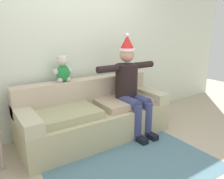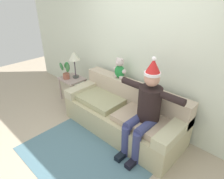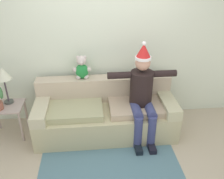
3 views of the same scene
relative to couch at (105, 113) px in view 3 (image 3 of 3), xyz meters
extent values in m
plane|color=#B6A58C|center=(0.00, -1.04, -0.33)|extent=(10.00, 10.00, 0.00)
cube|color=silver|center=(0.00, 0.51, 1.02)|extent=(7.00, 0.10, 2.70)
cube|color=tan|center=(0.00, -0.05, -0.11)|extent=(2.16, 0.87, 0.43)
cube|color=#C3B098|center=(0.00, 0.26, 0.30)|extent=(2.16, 0.24, 0.40)
cube|color=#BFB697|center=(-0.97, -0.05, 0.18)|extent=(0.22, 0.87, 0.16)
cube|color=#BFB994|center=(0.97, -0.05, 0.18)|extent=(0.22, 0.87, 0.16)
cube|color=tan|center=(-0.49, -0.10, 0.15)|extent=(0.86, 0.61, 0.10)
cube|color=tan|center=(0.49, -0.10, 0.15)|extent=(0.86, 0.61, 0.10)
cylinder|color=black|center=(0.54, -0.07, 0.46)|extent=(0.34, 0.34, 0.52)
sphere|color=tan|center=(0.54, -0.07, 0.86)|extent=(0.22, 0.22, 0.22)
cylinder|color=white|center=(0.54, -0.07, 0.94)|extent=(0.23, 0.23, 0.04)
cone|color=red|center=(0.54, -0.07, 1.05)|extent=(0.21, 0.21, 0.20)
sphere|color=white|center=(0.54, -0.07, 1.15)|extent=(0.06, 0.06, 0.06)
cylinder|color=navy|center=(0.44, -0.27, 0.20)|extent=(0.14, 0.40, 0.14)
cylinder|color=navy|center=(0.44, -0.47, -0.06)|extent=(0.13, 0.13, 0.53)
cube|color=black|center=(0.44, -0.55, -0.29)|extent=(0.10, 0.24, 0.08)
cylinder|color=navy|center=(0.64, -0.27, 0.20)|extent=(0.14, 0.40, 0.14)
cylinder|color=navy|center=(0.64, -0.47, -0.06)|extent=(0.13, 0.13, 0.53)
cube|color=black|center=(0.64, -0.55, -0.29)|extent=(0.10, 0.24, 0.08)
cylinder|color=black|center=(0.20, -0.07, 0.68)|extent=(0.34, 0.10, 0.10)
cylinder|color=black|center=(0.88, -0.07, 0.68)|extent=(0.34, 0.10, 0.10)
ellipsoid|color=#22833A|center=(-0.34, 0.26, 0.62)|extent=(0.20, 0.16, 0.24)
sphere|color=beige|center=(-0.34, 0.26, 0.80)|extent=(0.15, 0.15, 0.15)
sphere|color=beige|center=(-0.34, 0.20, 0.79)|extent=(0.07, 0.07, 0.07)
sphere|color=beige|center=(-0.39, 0.26, 0.86)|extent=(0.05, 0.05, 0.05)
sphere|color=beige|center=(-0.29, 0.26, 0.86)|extent=(0.05, 0.05, 0.05)
sphere|color=beige|center=(-0.45, 0.26, 0.65)|extent=(0.08, 0.08, 0.08)
sphere|color=beige|center=(-0.40, 0.23, 0.54)|extent=(0.08, 0.08, 0.08)
sphere|color=beige|center=(-0.24, 0.26, 0.65)|extent=(0.08, 0.08, 0.08)
sphere|color=beige|center=(-0.28, 0.23, 0.54)|extent=(0.08, 0.08, 0.08)
cube|color=#AA9590|center=(-1.52, 0.02, 0.20)|extent=(0.52, 0.42, 0.03)
cylinder|color=#AA9590|center=(-1.29, -0.16, -0.07)|extent=(0.04, 0.04, 0.51)
cylinder|color=#AA9590|center=(-1.29, 0.20, -0.07)|extent=(0.04, 0.04, 0.51)
cylinder|color=#444944|center=(-1.48, 0.10, 0.23)|extent=(0.14, 0.14, 0.03)
cylinder|color=#4B3D4A|center=(-1.48, 0.10, 0.43)|extent=(0.02, 0.02, 0.37)
cone|color=beige|center=(-1.48, 0.10, 0.71)|extent=(0.24, 0.24, 0.18)
ellipsoid|color=#407643|center=(-1.51, -0.06, 0.48)|extent=(0.09, 0.15, 0.20)
cube|color=slate|center=(0.00, -1.03, -0.32)|extent=(1.91, 1.16, 0.01)
camera|label=1|loc=(-1.46, -2.67, 1.23)|focal=35.12mm
camera|label=2|loc=(1.83, -2.23, 1.96)|focal=31.40mm
camera|label=3|loc=(-0.20, -3.25, 2.16)|focal=39.03mm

